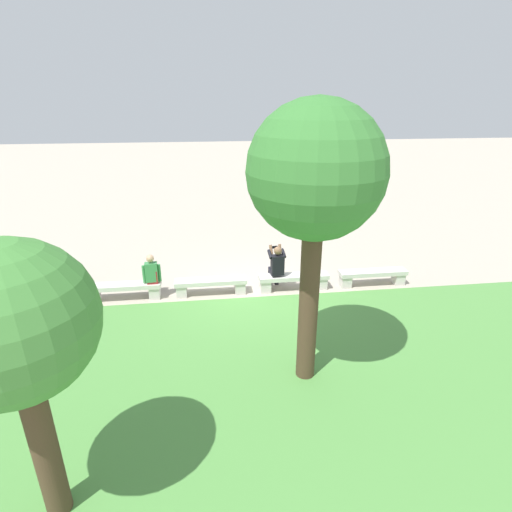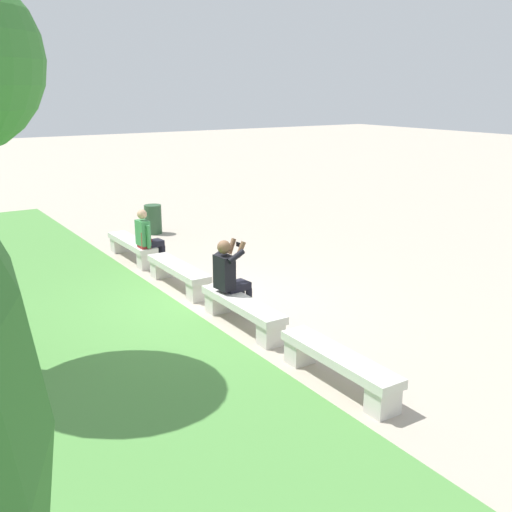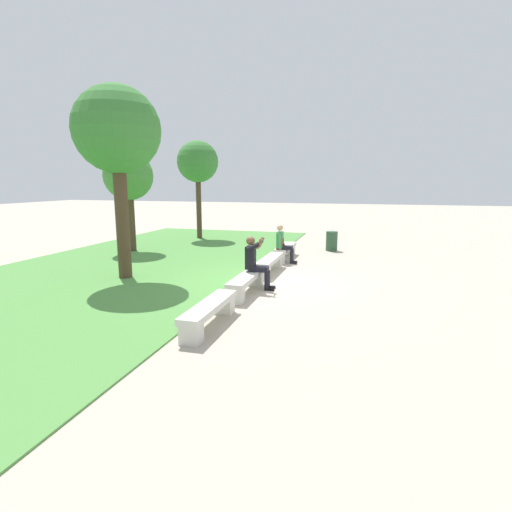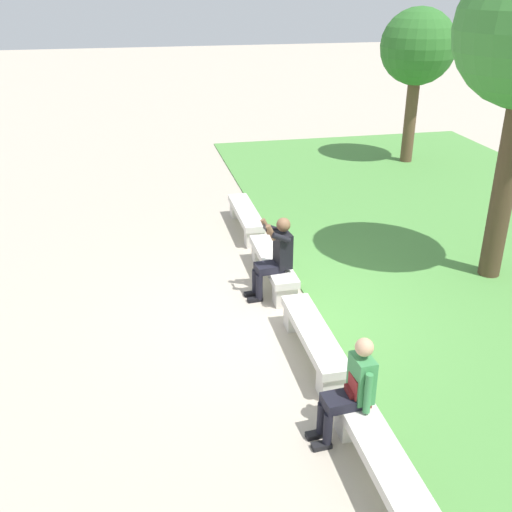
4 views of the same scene
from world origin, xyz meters
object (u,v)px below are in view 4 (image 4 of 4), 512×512
(person_photographer, at_px, (276,254))
(backpack, at_px, (359,388))
(bench_mid, at_px, (314,339))
(person_distant, at_px, (352,387))
(bench_far, at_px, (383,464))
(bench_main, at_px, (246,216))
(bench_near, at_px, (273,265))
(tree_far_back, at_px, (418,49))

(person_photographer, bearing_deg, backpack, 1.70)
(bench_mid, bearing_deg, person_distant, -2.45)
(bench_mid, height_order, bench_far, same)
(bench_main, distance_m, person_photographer, 2.83)
(bench_main, distance_m, person_distant, 6.17)
(bench_near, height_order, backpack, backpack)
(bench_near, distance_m, bench_far, 4.62)
(bench_far, bearing_deg, tree_far_back, 153.90)
(bench_mid, height_order, tree_far_back, tree_far_back)
(person_distant, bearing_deg, bench_main, 179.38)
(bench_near, bearing_deg, bench_mid, 0.00)
(bench_near, xyz_separation_m, tree_far_back, (-6.26, 5.33, 2.70))
(bench_near, relative_size, bench_mid, 1.00)
(bench_main, bearing_deg, backpack, 0.20)
(tree_far_back, bearing_deg, backpack, -27.73)
(person_photographer, relative_size, backpack, 3.08)
(tree_far_back, bearing_deg, person_photographer, -38.70)
(bench_far, bearing_deg, person_distant, -175.03)
(backpack, bearing_deg, tree_far_back, 152.27)
(bench_far, distance_m, person_photographer, 4.15)
(bench_far, relative_size, backpack, 4.56)
(backpack, xyz_separation_m, tree_far_back, (-10.09, 5.31, 2.37))
(person_distant, bearing_deg, bench_far, 4.97)
(bench_far, bearing_deg, person_photographer, -178.93)
(backpack, distance_m, tree_far_back, 11.65)
(bench_mid, relative_size, tree_far_back, 0.48)
(bench_near, height_order, person_distant, person_distant)
(bench_main, bearing_deg, tree_far_back, 126.55)
(bench_main, bearing_deg, bench_near, 0.00)
(bench_main, bearing_deg, bench_far, 0.00)
(bench_mid, distance_m, backpack, 1.56)
(bench_near, relative_size, backpack, 4.56)
(bench_main, height_order, bench_mid, same)
(bench_mid, bearing_deg, bench_far, 0.00)
(person_distant, distance_m, backpack, 0.10)
(bench_mid, relative_size, person_photographer, 1.48)
(person_distant, xyz_separation_m, backpack, (-0.02, 0.09, -0.05))
(bench_far, relative_size, person_distant, 1.55)
(bench_main, relative_size, person_distant, 1.55)
(bench_mid, relative_size, backpack, 4.56)
(bench_far, bearing_deg, bench_main, 180.00)
(bench_near, height_order, person_photographer, person_photographer)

